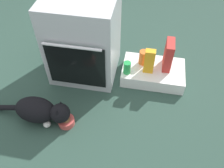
# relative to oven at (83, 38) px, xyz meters

# --- Properties ---
(ground) EXTENTS (8.00, 8.00, 0.00)m
(ground) POSITION_rel_oven_xyz_m (0.01, -0.36, -0.39)
(ground) COLOR #284238
(oven) EXTENTS (0.59, 0.58, 0.77)m
(oven) POSITION_rel_oven_xyz_m (0.00, 0.00, 0.00)
(oven) COLOR #B7BABF
(oven) RESTS_ON ground
(pantry_cabinet) EXTENTS (0.58, 0.37, 0.12)m
(pantry_cabinet) POSITION_rel_oven_xyz_m (0.65, 0.01, -0.32)
(pantry_cabinet) COLOR white
(pantry_cabinet) RESTS_ON ground
(food_bowl) EXTENTS (0.13, 0.13, 0.09)m
(food_bowl) POSITION_rel_oven_xyz_m (-0.00, -0.65, -0.35)
(food_bowl) COLOR #C64C47
(food_bowl) RESTS_ON ground
(cat) EXTENTS (0.72, 0.22, 0.23)m
(cat) POSITION_rel_oven_xyz_m (-0.21, -0.64, -0.26)
(cat) COLOR black
(cat) RESTS_ON ground
(cereal_box) EXTENTS (0.07, 0.18, 0.28)m
(cereal_box) POSITION_rel_oven_xyz_m (0.76, 0.05, -0.12)
(cereal_box) COLOR #B72D28
(cereal_box) RESTS_ON pantry_cabinet
(soda_can) EXTENTS (0.07, 0.07, 0.12)m
(soda_can) POSITION_rel_oven_xyz_m (0.41, -0.09, -0.20)
(soda_can) COLOR green
(soda_can) RESTS_ON pantry_cabinet
(juice_carton) EXTENTS (0.09, 0.06, 0.24)m
(juice_carton) POSITION_rel_oven_xyz_m (0.60, -0.04, -0.14)
(juice_carton) COLOR orange
(juice_carton) RESTS_ON pantry_cabinet
(sauce_jar) EXTENTS (0.08, 0.08, 0.14)m
(sauce_jar) POSITION_rel_oven_xyz_m (0.54, 0.06, -0.19)
(sauce_jar) COLOR #D16023
(sauce_jar) RESTS_ON pantry_cabinet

